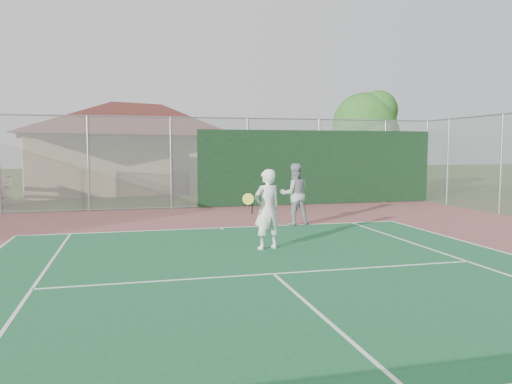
# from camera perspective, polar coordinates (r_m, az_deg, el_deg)

# --- Properties ---
(back_fence) EXTENTS (20.08, 0.11, 3.53)m
(back_fence) POSITION_cam_1_polar(r_m,az_deg,el_deg) (19.77, -0.65, 3.12)
(back_fence) COLOR gray
(back_fence) RESTS_ON ground
(side_fence_right) EXTENTS (0.08, 9.00, 3.50)m
(side_fence_right) POSITION_cam_1_polar(r_m,az_deg,el_deg) (19.34, 26.20, 2.81)
(side_fence_right) COLOR gray
(side_fence_right) RESTS_ON ground
(clubhouse) EXTENTS (14.43, 11.03, 5.61)m
(clubhouse) POSITION_cam_1_polar(r_m,az_deg,el_deg) (28.82, -13.37, 5.92)
(clubhouse) COLOR tan
(clubhouse) RESTS_ON ground
(tree) EXTENTS (3.65, 3.46, 5.09)m
(tree) POSITION_cam_1_polar(r_m,az_deg,el_deg) (24.81, 12.47, 7.26)
(tree) COLOR #3C2215
(tree) RESTS_ON ground
(player_white_front) EXTENTS (1.07, 0.71, 1.83)m
(player_white_front) POSITION_cam_1_polar(r_m,az_deg,el_deg) (11.38, 1.23, -2.05)
(player_white_front) COLOR white
(player_white_front) RESTS_ON ground
(player_grey_back) EXTENTS (0.91, 0.71, 1.85)m
(player_grey_back) POSITION_cam_1_polar(r_m,az_deg,el_deg) (15.04, 4.41, -0.32)
(player_grey_back) COLOR #989B9D
(player_grey_back) RESTS_ON ground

